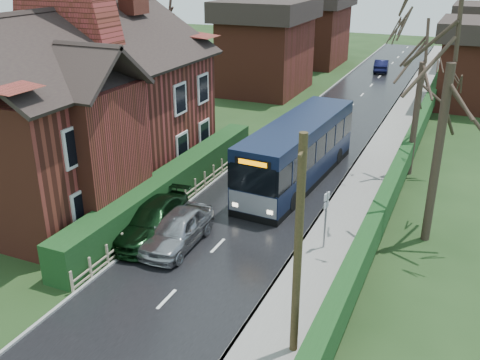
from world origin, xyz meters
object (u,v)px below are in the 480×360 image
at_px(telegraph_pole, 298,251).
at_px(car_silver, 178,229).
at_px(car_green, 152,220).
at_px(bus, 298,152).
at_px(bus_stop_sign, 326,212).
at_px(brick_house, 77,103).

bearing_deg(telegraph_pole, car_silver, 140.53).
xyz_separation_m(car_green, telegraph_pole, (7.70, -4.51, 2.74)).
height_order(bus, car_silver, bus).
relative_size(car_green, bus_stop_sign, 1.93).
distance_m(bus, telegraph_pole, 13.29).
bearing_deg(car_green, car_silver, -19.71).
height_order(brick_house, bus_stop_sign, brick_house).
height_order(bus_stop_sign, telegraph_pole, telegraph_pole).
bearing_deg(bus_stop_sign, telegraph_pole, -70.87).
relative_size(bus, car_green, 2.20).
bearing_deg(brick_house, bus, 27.59).
height_order(car_green, telegraph_pole, telegraph_pole).
distance_m(car_silver, telegraph_pole, 8.05).
relative_size(bus_stop_sign, telegraph_pole, 0.37).
xyz_separation_m(bus, telegraph_pole, (4.00, -12.53, 1.85)).
bearing_deg(bus, car_green, -111.16).
distance_m(bus_stop_sign, telegraph_pole, 6.48).
bearing_deg(bus, brick_house, -148.84).
bearing_deg(bus, telegraph_pole, -68.71).
bearing_deg(brick_house, bus_stop_sign, -6.14).
bearing_deg(telegraph_pole, bus, 101.97).
bearing_deg(bus_stop_sign, bus, 128.52).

